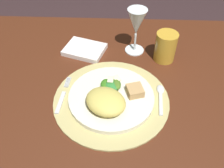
{
  "coord_description": "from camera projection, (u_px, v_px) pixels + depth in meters",
  "views": [
    {
      "loc": [
        0.01,
        -0.55,
        1.27
      ],
      "look_at": [
        -0.01,
        -0.01,
        0.73
      ],
      "focal_mm": 38.96,
      "sensor_mm": 36.0,
      "label": 1
    }
  ],
  "objects": [
    {
      "name": "amber_tumbler",
      "position": [
        165.0,
        47.0,
        0.85
      ],
      "size": [
        0.07,
        0.07,
        0.11
      ],
      "primitive_type": "cylinder",
      "color": "gold",
      "rests_on": "dining_table"
    },
    {
      "name": "dinner_plate",
      "position": [
        111.0,
        97.0,
        0.73
      ],
      "size": [
        0.26,
        0.26,
        0.02
      ],
      "primitive_type": "cylinder",
      "color": "silver",
      "rests_on": "placemat"
    },
    {
      "name": "bread_piece",
      "position": [
        135.0,
        91.0,
        0.73
      ],
      "size": [
        0.06,
        0.06,
        0.02
      ],
      "primitive_type": "cube",
      "rotation": [
        0.0,
        0.0,
        1.85
      ],
      "color": "tan",
      "rests_on": "dinner_plate"
    },
    {
      "name": "dining_table",
      "position": [
        116.0,
        113.0,
        0.89
      ],
      "size": [
        1.22,
        0.84,
        0.71
      ],
      "color": "#4D2312",
      "rests_on": "ground"
    },
    {
      "name": "salad_greens",
      "position": [
        111.0,
        86.0,
        0.74
      ],
      "size": [
        0.07,
        0.07,
        0.03
      ],
      "color": "#307934",
      "rests_on": "dinner_plate"
    },
    {
      "name": "placemat",
      "position": [
        111.0,
        99.0,
        0.74
      ],
      "size": [
        0.35,
        0.35,
        0.01
      ],
      "primitive_type": "cylinder",
      "color": "tan",
      "rests_on": "dining_table"
    },
    {
      "name": "napkin",
      "position": [
        85.0,
        50.0,
        0.91
      ],
      "size": [
        0.17,
        0.15,
        0.02
      ],
      "primitive_type": "cube",
      "rotation": [
        0.0,
        0.0,
        -0.31
      ],
      "color": "white",
      "rests_on": "dining_table"
    },
    {
      "name": "fork",
      "position": [
        63.0,
        96.0,
        0.74
      ],
      "size": [
        0.02,
        0.15,
        0.0
      ],
      "color": "silver",
      "rests_on": "placemat"
    },
    {
      "name": "pasta_serving",
      "position": [
        106.0,
        101.0,
        0.68
      ],
      "size": [
        0.16,
        0.15,
        0.04
      ],
      "primitive_type": "ellipsoid",
      "rotation": [
        0.0,
        0.0,
        2.5
      ],
      "color": "#D4BE5A",
      "rests_on": "dinner_plate"
    },
    {
      "name": "wine_glass",
      "position": [
        137.0,
        24.0,
        0.84
      ],
      "size": [
        0.07,
        0.07,
        0.17
      ],
      "color": "silver",
      "rests_on": "dining_table"
    },
    {
      "name": "spoon",
      "position": [
        161.0,
        95.0,
        0.75
      ],
      "size": [
        0.03,
        0.12,
        0.01
      ],
      "color": "silver",
      "rests_on": "placemat"
    }
  ]
}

